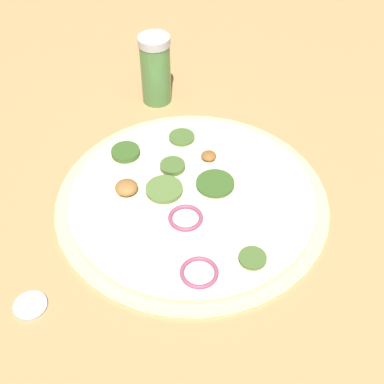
% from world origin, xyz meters
% --- Properties ---
extents(ground_plane, '(3.00, 3.00, 0.00)m').
position_xyz_m(ground_plane, '(0.00, 0.00, 0.00)').
color(ground_plane, tan).
extents(pizza, '(0.35, 0.35, 0.02)m').
position_xyz_m(pizza, '(-0.00, 0.00, 0.01)').
color(pizza, beige).
rests_on(pizza, ground_plane).
extents(spice_jar, '(0.05, 0.05, 0.11)m').
position_xyz_m(spice_jar, '(-0.00, 0.23, 0.06)').
color(spice_jar, '#4C7F42').
rests_on(spice_jar, ground_plane).
extents(loose_cap, '(0.04, 0.04, 0.01)m').
position_xyz_m(loose_cap, '(-0.21, -0.11, 0.00)').
color(loose_cap, '#B2B2B7').
rests_on(loose_cap, ground_plane).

